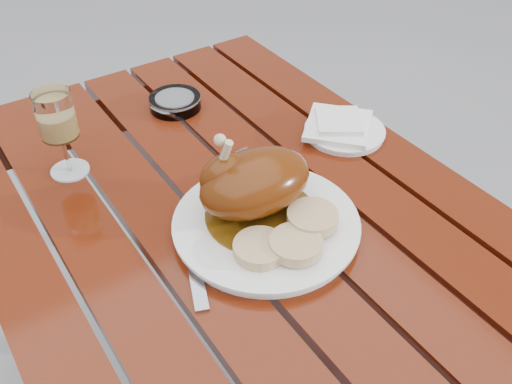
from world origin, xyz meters
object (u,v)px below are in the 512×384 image
Objects in this scene: table at (245,348)px; side_plate at (345,131)px; ashtray at (175,102)px; wine_glass at (61,134)px; dinner_plate at (266,225)px.

table is 7.34× the size of side_plate.
side_plate is 0.37m from ashtray.
wine_glass reaches higher than side_plate.
side_plate is at bearing -49.84° from ashtray.
side_plate is 1.48× the size of ashtray.
wine_glass is 0.55m from side_plate.
ashtray reaches higher than side_plate.
table is 0.55m from ashtray.
table is 10.86× the size of ashtray.
side_plate is at bearing 17.17° from table.
table is at bearing -55.46° from wine_glass.
side_plate is (0.51, -0.19, -0.08)m from wine_glass.
dinner_plate is 1.85× the size of wine_glass.
table is at bearing -100.71° from ashtray.
table is 7.20× the size of wine_glass.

